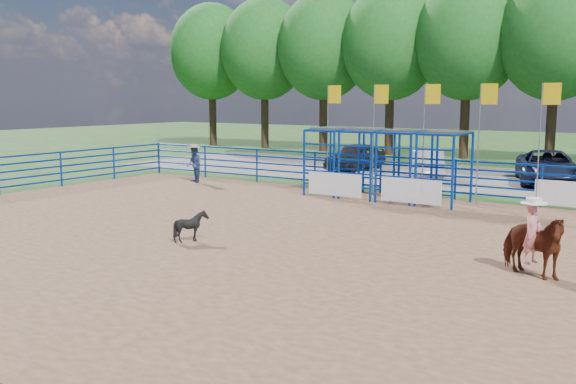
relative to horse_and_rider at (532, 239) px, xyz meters
The scene contains 12 objects.
ground 4.92m from the horse_and_rider, 168.82° to the right, with size 120.00×120.00×0.00m, color #355B24.
arena_dirt 4.92m from the horse_and_rider, 168.82° to the right, with size 30.00×20.00×0.02m, color #896044.
gravel_strip 16.77m from the horse_and_rider, 106.50° to the left, with size 40.00×10.00×0.01m, color gray.
horse_and_rider is the anchor object (origin of this frame).
calf 8.28m from the horse_and_rider, 169.75° to the right, with size 0.66×0.74×0.82m, color black.
spectator_cowboy 17.50m from the horse_and_rider, 155.23° to the left, with size 0.98×0.93×1.66m.
car_a 20.20m from the horse_and_rider, 128.04° to the left, with size 1.64×4.09×1.39m, color black.
car_b 16.60m from the horse_and_rider, 118.74° to the left, with size 1.38×3.97×1.31m, color #96999E.
car_c 15.86m from the horse_and_rider, 100.53° to the left, with size 2.40×5.20×1.45m, color #151934.
perimeter_fence 4.85m from the horse_and_rider, 168.82° to the right, with size 30.10×20.10×1.50m.
chute_assembly 10.34m from the horse_and_rider, 130.13° to the left, with size 19.32×2.41×4.20m.
treeline 26.38m from the horse_and_rider, 100.75° to the left, with size 56.40×6.40×11.24m.
Camera 1 is at (7.73, -12.75, 3.75)m, focal length 40.00 mm.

